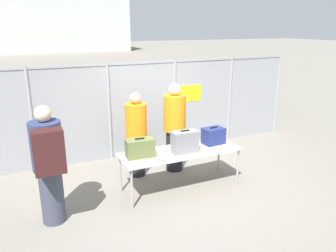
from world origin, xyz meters
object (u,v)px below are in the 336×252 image
traveler_hooded (49,162)px  utility_trailer (151,116)px  suitcase_grey (185,142)px  suitcase_navy (213,136)px  security_worker_far (136,134)px  security_worker_near (174,127)px  inspection_table (181,153)px  suitcase_olive (140,148)px

traveler_hooded → utility_trailer: (3.16, 3.90, -0.63)m
suitcase_grey → suitcase_navy: size_ratio=1.13×
utility_trailer → security_worker_far: bearing=-116.9°
security_worker_near → security_worker_far: security_worker_near is taller
inspection_table → traveler_hooded: 2.32m
suitcase_navy → utility_trailer: bearing=88.0°
suitcase_olive → security_worker_far: 0.86m
inspection_table → suitcase_olive: (-0.77, 0.05, 0.21)m
traveler_hooded → utility_trailer: 5.05m
security_worker_far → suitcase_olive: bearing=62.6°
utility_trailer → suitcase_olive: bearing=-114.4°
security_worker_near → security_worker_far: (-0.80, 0.08, -0.07)m
suitcase_navy → utility_trailer: suitcase_navy is taller
security_worker_near → utility_trailer: 2.99m
suitcase_navy → traveler_hooded: (-3.03, -0.31, 0.12)m
suitcase_navy → inspection_table: bearing=-173.5°
traveler_hooded → utility_trailer: bearing=43.6°
suitcase_olive → utility_trailer: 4.01m
traveler_hooded → utility_trailer: traveler_hooded is taller
traveler_hooded → inspection_table: bearing=-1.7°
suitcase_olive → security_worker_far: security_worker_far is taller
suitcase_olive → suitcase_navy: bearing=1.5°
suitcase_olive → suitcase_grey: bearing=-9.4°
suitcase_navy → traveler_hooded: bearing=-174.1°
suitcase_navy → security_worker_far: 1.51m
security_worker_far → suitcase_navy: bearing=136.4°
suitcase_navy → suitcase_grey: bearing=-166.3°
security_worker_far → suitcase_grey: bearing=108.9°
traveler_hooded → suitcase_navy: bearing=-1.5°
inspection_table → utility_trailer: size_ratio=0.64×
suitcase_olive → utility_trailer: (1.64, 3.62, -0.51)m
inspection_table → traveler_hooded: size_ratio=1.20×
suitcase_olive → utility_trailer: suitcase_olive is taller
suitcase_grey → traveler_hooded: size_ratio=0.26×
suitcase_olive → suitcase_navy: size_ratio=1.17×
suitcase_olive → traveler_hooded: size_ratio=0.27×
suitcase_navy → security_worker_far: security_worker_far is taller
suitcase_olive → security_worker_near: 1.27m
suitcase_navy → suitcase_olive: bearing=-178.5°
security_worker_near → utility_trailer: (0.61, 2.87, -0.56)m
suitcase_grey → traveler_hooded: bearing=-176.6°
inspection_table → security_worker_far: 1.05m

